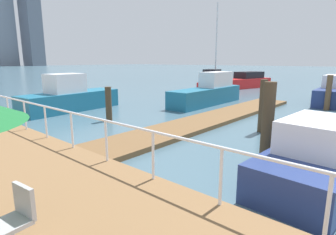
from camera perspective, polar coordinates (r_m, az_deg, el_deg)
name	(u,v)px	position (r m, az deg, el deg)	size (l,w,h in m)	color
ground_plane	(21,105)	(20.60, -28.41, 2.33)	(300.00, 300.00, 0.00)	#476675
floating_dock	(213,118)	(13.64, 9.48, -0.20)	(15.66, 2.00, 0.18)	brown
boardwalk_railing	(45,113)	(9.71, -24.43, 0.93)	(0.06, 29.50, 1.08)	white
dock_piling_0	(328,93)	(18.72, 30.62, 4.50)	(0.31, 0.31, 2.08)	brown
dock_piling_1	(262,106)	(11.72, 19.22, 2.26)	(0.28, 0.28, 2.16)	#473826
dock_piling_2	(268,122)	(8.36, 20.20, -0.90)	(0.35, 0.35, 2.32)	#473826
dock_piling_3	(109,104)	(13.54, -12.37, 2.80)	(0.30, 0.30, 1.67)	#473826
moored_boat_0	(209,92)	(18.68, 8.53, 5.25)	(6.81, 1.70, 2.14)	#1E6B8C
moored_boat_1	(333,93)	(21.85, 31.41, 4.49)	(5.90, 1.98, 1.93)	navy
moored_boat_2	(214,84)	(25.91, 9.68, 6.98)	(5.35, 2.52, 7.96)	red
moored_boat_3	(70,98)	(17.06, -19.91, 3.97)	(6.02, 2.31, 2.17)	#1E6B8C
moored_boat_4	(244,82)	(30.87, 15.63, 7.29)	(7.35, 3.72, 1.71)	red
moored_boat_5	(322,155)	(7.83, 29.65, -6.89)	(5.56, 2.02, 1.59)	navy
cafe_chair_0	(16,215)	(4.24, -29.25, -17.49)	(0.52, 0.49, 0.90)	#B7B7BC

